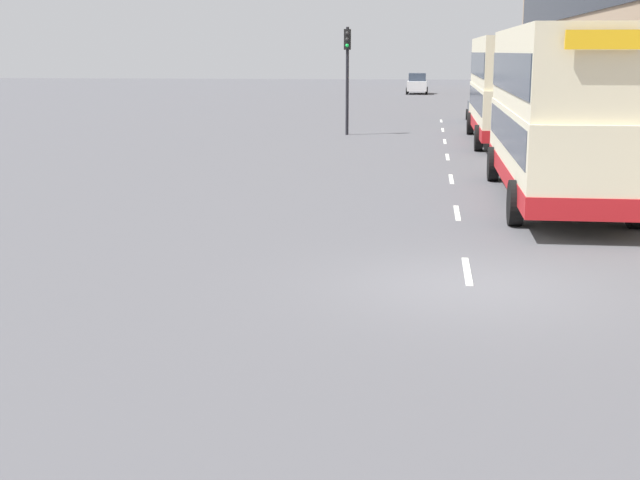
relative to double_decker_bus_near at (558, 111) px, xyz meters
name	(u,v)px	position (x,y,z in m)	size (l,w,h in m)	color
ground_plane	(470,286)	(-2.47, -8.68, -2.28)	(220.00, 220.00, 0.00)	#515156
pavement	(555,117)	(4.03, 29.82, -2.21)	(5.00, 93.00, 0.14)	gray
lane_mark_0	(467,271)	(-2.47, -7.66, -2.28)	(0.12, 2.00, 0.01)	silver
lane_mark_1	(457,213)	(-2.47, -1.94, -2.28)	(0.12, 2.00, 0.01)	silver
lane_mark_2	(451,179)	(-2.47, 3.79, -2.28)	(0.12, 2.00, 0.01)	silver
lane_mark_3	(447,157)	(-2.47, 9.51, -2.28)	(0.12, 2.00, 0.01)	silver
lane_mark_4	(445,141)	(-2.47, 15.23, -2.28)	(0.12, 2.00, 0.01)	silver
lane_mark_5	(443,130)	(-2.47, 20.96, -2.28)	(0.12, 2.00, 0.01)	silver
lane_mark_6	(441,121)	(-2.47, 26.68, -2.28)	(0.12, 2.00, 0.01)	silver
double_decker_bus_near	(558,111)	(0.00, 0.00, 0.00)	(2.85, 10.72, 4.30)	beige
double_decker_bus_ahead	(507,87)	(0.01, 15.06, 0.00)	(2.85, 10.92, 4.30)	beige
car_0	(486,106)	(-0.10, 26.37, -1.44)	(2.02, 4.46, 1.70)	#4C5156
car_1	(417,84)	(-4.23, 58.78, -1.38)	(1.92, 4.01, 1.85)	silver
pedestrian_at_shelter	(605,148)	(1.97, 4.11, -1.33)	(0.32, 0.32, 1.60)	#23232D
traffic_light_far_kerb	(347,63)	(-6.88, 17.86, 0.96)	(0.30, 0.32, 4.81)	black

